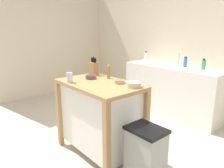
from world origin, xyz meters
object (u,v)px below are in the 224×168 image
Objects in this scene: trash_bin at (145,158)px; bottle_hand_soap at (204,65)px; bottle_dish_soap at (146,57)px; bottle_spray_cleaner at (185,62)px; bowl_ceramic_wide at (119,81)px; bowl_ceramic_small at (134,84)px; bowl_stoneware_deep at (91,77)px; sink_faucet at (179,59)px; kitchen_island at (100,115)px; pepper_grinder at (109,72)px; knife_block at (94,68)px; drinking_cup at (70,77)px.

trash_bin is 3.55× the size of bottle_hand_soap.
bottle_dish_soap reaches higher than bottle_spray_cleaner.
bowl_ceramic_wide is 0.22m from bowl_ceramic_small.
bottle_hand_soap reaches higher than bowl_stoneware_deep.
bowl_ceramic_wide is at bearing -57.72° from bottle_dish_soap.
sink_faucet is (-0.37, 1.81, 0.05)m from bowl_ceramic_wide.
pepper_grinder is at bearing 113.68° from kitchen_island.
knife_block reaches higher than bowl_stoneware_deep.
drinking_cup is at bearing -167.42° from trash_bin.
bottle_hand_soap is at bearing 76.19° from drinking_cup.
drinking_cup is (0.16, -0.47, -0.03)m from knife_block.
sink_faucet is (0.20, 1.75, -0.02)m from knife_block.
bowl_ceramic_small is 0.25× the size of trash_bin.
bowl_ceramic_small is at bearing -76.18° from bottle_spray_cleaner.
bottle_dish_soap is (-0.73, -0.05, -0.01)m from sink_faucet.
bowl_stoneware_deep is 1.93m from sink_faucet.
bowl_ceramic_wide reaches higher than kitchen_island.
trash_bin is 2.86× the size of sink_faucet.
pepper_grinder is (-0.27, 0.07, 0.06)m from bowl_ceramic_wide.
bottle_dish_soap is 1.23m from bottle_hand_soap.
kitchen_island is at bearing 177.95° from trash_bin.
knife_block is 0.30m from pepper_grinder.
bowl_ceramic_small is 0.88× the size of bottle_hand_soap.
knife_block is 1.78m from bottle_dish_soap.
bowl_ceramic_wide is at bearing 43.01° from kitchen_island.
drinking_cup is at bearing -133.56° from kitchen_island.
kitchen_island is 0.55m from pepper_grinder.
bowl_ceramic_small is at bearing 33.35° from drinking_cup.
bowl_stoneware_deep is at bearing -90.82° from sink_faucet.
kitchen_island is 1.96m from bottle_spray_cleaner.
bowl_stoneware_deep is 0.61× the size of sink_faucet.
drinking_cup is 0.66× the size of bottle_hand_soap.
bottle_hand_soap is at bearing 1.83° from bottle_spray_cleaner.
kitchen_island is at bearing 46.44° from drinking_cup.
bowl_ceramic_small is 2.20m from bottle_dish_soap.
bowl_ceramic_wide is 0.64× the size of bottle_spray_cleaner.
bowl_ceramic_small is 1.79m from bottle_spray_cleaner.
bowl_ceramic_small is at bearing 151.81° from trash_bin.
drinking_cup is 2.23m from bottle_hand_soap.
bowl_ceramic_small is (0.22, 0.01, 0.01)m from bowl_ceramic_wide.
knife_block is (-0.40, 0.22, 0.50)m from kitchen_island.
pepper_grinder is (0.13, 0.18, 0.06)m from bowl_stoneware_deep.
bottle_spray_cleaner is at bearing -178.17° from bottle_hand_soap.
pepper_grinder is (0.14, 0.48, 0.02)m from drinking_cup.
pepper_grinder is at bearing 73.83° from drinking_cup.
sink_faucet reaches higher than bottle_dish_soap.
bowl_ceramic_small is at bearing -6.79° from pepper_grinder.
trash_bin is (0.76, -0.03, -0.19)m from kitchen_island.
bottle_dish_soap is at bearing 115.97° from kitchen_island.
kitchen_island is 5.90× the size of bottle_hand_soap.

